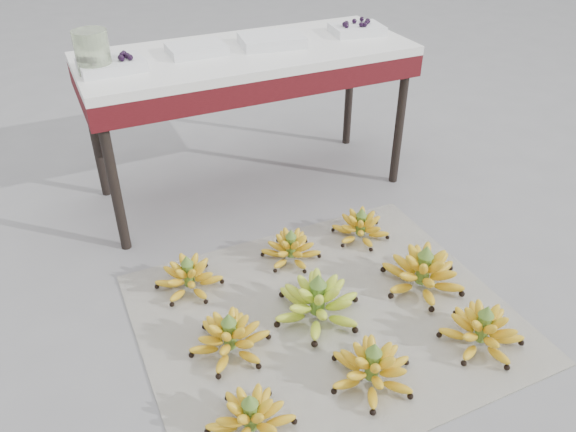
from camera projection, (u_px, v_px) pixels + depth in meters
name	position (u px, v px, depth m)	size (l,w,h in m)	color
ground	(347.00, 309.00, 2.00)	(60.00, 60.00, 0.00)	slate
newspaper_mat	(326.00, 317.00, 1.96)	(1.25, 1.05, 0.01)	silver
bunch_front_left	(251.00, 419.00, 1.55)	(0.33, 0.33, 0.15)	yellow
bunch_front_center	(372.00, 368.00, 1.70)	(0.30, 0.30, 0.16)	yellow
bunch_front_right	(482.00, 331.00, 1.83)	(0.31, 0.31, 0.16)	yellow
bunch_mid_left	(230.00, 338.00, 1.80)	(0.34, 0.34, 0.16)	yellow
bunch_mid_center	(317.00, 302.00, 1.93)	(0.34, 0.34, 0.19)	#9BC12A
bunch_mid_right	(423.00, 273.00, 2.06)	(0.37, 0.37, 0.19)	yellow
bunch_back_left	(189.00, 277.00, 2.06)	(0.29, 0.29, 0.15)	yellow
bunch_back_center	(291.00, 249.00, 2.21)	(0.28, 0.28, 0.14)	yellow
bunch_back_right	(361.00, 227.00, 2.33)	(0.26, 0.26, 0.14)	yellow
vendor_table	(248.00, 67.00, 2.38)	(1.39, 0.56, 0.67)	black
tray_far_left	(112.00, 64.00, 2.11)	(0.25, 0.18, 0.06)	silver
tray_left	(197.00, 49.00, 2.28)	(0.23, 0.16, 0.04)	silver
tray_right	(272.00, 40.00, 2.37)	(0.29, 0.23, 0.04)	silver
tray_far_right	(357.00, 29.00, 2.52)	(0.25, 0.19, 0.06)	silver
glass_jar	(93.00, 52.00, 2.05)	(0.13, 0.13, 0.16)	beige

